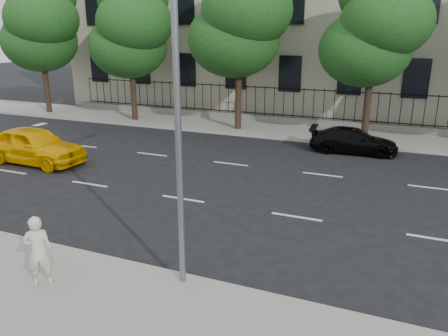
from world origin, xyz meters
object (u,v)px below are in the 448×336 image
object	(u,v)px
street_light	(188,53)
yellow_taxi	(34,145)
black_sedan	(353,141)
woman_near	(38,251)

from	to	relation	value
street_light	yellow_taxi	distance (m)	12.67
street_light	black_sedan	size ratio (longest dim) A/B	1.98
yellow_taxi	woman_near	xyz separation A→B (m)	(7.63, -7.48, 0.17)
street_light	woman_near	size ratio (longest dim) A/B	4.88
street_light	yellow_taxi	size ratio (longest dim) A/B	1.71
street_light	black_sedan	world-z (taller)	street_light
yellow_taxi	black_sedan	size ratio (longest dim) A/B	1.16
yellow_taxi	black_sedan	xyz separation A→B (m)	(12.68, 7.08, -0.21)
street_light	black_sedan	bearing A→B (deg)	80.17
yellow_taxi	woman_near	world-z (taller)	woman_near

